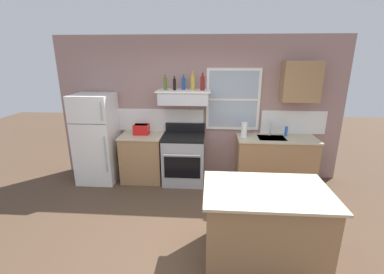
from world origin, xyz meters
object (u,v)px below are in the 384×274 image
(toaster, at_px, (141,129))
(stove_range, at_px, (184,159))
(bottle_balsamic_dark, at_px, (174,84))
(bottle_champagne_gold_foil, at_px, (193,82))
(bottle_blue_liqueur, at_px, (184,83))
(refrigerator, at_px, (97,138))
(bottle_red_label_wine, at_px, (203,83))
(kitchen_island, at_px, (264,225))
(bottle_olive_oil_square, at_px, (165,83))
(paper_towel_roll, at_px, (244,130))
(dish_soap_bottle, at_px, (286,131))

(toaster, height_order, stove_range, toaster)
(stove_range, bearing_deg, bottle_balsamic_dark, 158.94)
(toaster, bearing_deg, bottle_champagne_gold_foil, 0.34)
(stove_range, height_order, bottle_balsamic_dark, bottle_balsamic_dark)
(bottle_blue_liqueur, bearing_deg, bottle_balsamic_dark, -151.39)
(refrigerator, bearing_deg, bottle_blue_liqueur, 5.89)
(bottle_red_label_wine, distance_m, kitchen_island, 2.60)
(bottle_olive_oil_square, relative_size, bottle_red_label_wine, 0.90)
(bottle_blue_liqueur, xyz_separation_m, paper_towel_roll, (1.11, -0.11, -0.81))
(bottle_red_label_wine, height_order, kitchen_island, bottle_red_label_wine)
(toaster, height_order, bottle_balsamic_dark, bottle_balsamic_dark)
(bottle_champagne_gold_foil, bearing_deg, toaster, -179.66)
(stove_range, distance_m, bottle_balsamic_dark, 1.40)
(stove_range, xyz_separation_m, kitchen_island, (1.13, -1.97, -0.01))
(toaster, xyz_separation_m, dish_soap_bottle, (2.69, 0.06, -0.01))
(refrigerator, xyz_separation_m, bottle_red_label_wine, (1.98, 0.09, 1.04))
(toaster, distance_m, bottle_champagne_gold_foil, 1.31)
(stove_range, xyz_separation_m, dish_soap_bottle, (1.88, 0.14, 0.54))
(bottle_blue_liqueur, relative_size, kitchen_island, 0.19)
(toaster, relative_size, kitchen_island, 0.21)
(paper_towel_roll, bearing_deg, refrigerator, -178.75)
(bottle_olive_oil_square, distance_m, bottle_balsamic_dark, 0.17)
(bottle_blue_liqueur, distance_m, bottle_red_label_wine, 0.35)
(refrigerator, xyz_separation_m, dish_soap_bottle, (3.53, 0.16, 0.16))
(bottle_red_label_wine, distance_m, dish_soap_bottle, 1.78)
(bottle_olive_oil_square, bearing_deg, kitchen_island, -54.60)
(toaster, relative_size, bottle_balsamic_dark, 1.19)
(bottle_blue_liqueur, bearing_deg, toaster, -174.79)
(refrigerator, distance_m, kitchen_island, 3.41)
(paper_towel_roll, distance_m, dish_soap_bottle, 0.78)
(refrigerator, distance_m, bottle_red_label_wine, 2.24)
(bottle_red_label_wine, relative_size, paper_towel_roll, 1.13)
(refrigerator, distance_m, bottle_champagne_gold_foil, 2.09)
(stove_range, height_order, bottle_olive_oil_square, bottle_olive_oil_square)
(toaster, bearing_deg, dish_soap_bottle, 1.36)
(paper_towel_roll, bearing_deg, bottle_balsamic_dark, 178.85)
(toaster, bearing_deg, bottle_balsamic_dark, -0.96)
(refrigerator, height_order, bottle_blue_liqueur, bottle_blue_liqueur)
(refrigerator, relative_size, bottle_champagne_gold_foil, 5.08)
(refrigerator, distance_m, bottle_olive_oil_square, 1.67)
(bottle_balsamic_dark, bearing_deg, toaster, 179.04)
(stove_range, height_order, paper_towel_roll, paper_towel_roll)
(paper_towel_roll, bearing_deg, bottle_red_label_wine, 178.08)
(bottle_blue_liqueur, bearing_deg, paper_towel_roll, -5.59)
(dish_soap_bottle, bearing_deg, bottle_champagne_gold_foil, -178.06)
(refrigerator, relative_size, paper_towel_roll, 6.20)
(bottle_red_label_wine, bearing_deg, bottle_olive_oil_square, 178.88)
(stove_range, height_order, bottle_blue_liqueur, bottle_blue_liqueur)
(bottle_red_label_wine, bearing_deg, kitchen_island, -68.71)
(toaster, relative_size, bottle_blue_liqueur, 1.13)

